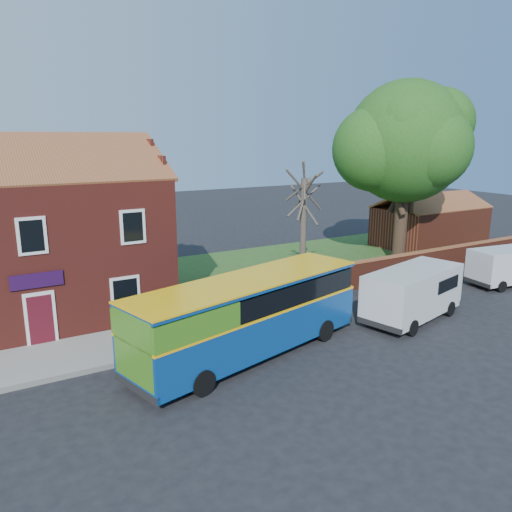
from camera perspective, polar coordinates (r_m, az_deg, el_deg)
ground at (r=18.22m, az=3.40°, el=-13.91°), size 120.00×120.00×0.00m
pavement at (r=21.01m, az=-22.49°, el=-10.92°), size 18.00×3.50×0.12m
kerb at (r=19.42m, az=-21.74°, el=-12.86°), size 18.00×0.15×0.14m
grass_strip at (r=35.39m, az=9.39°, el=-0.32°), size 26.00×12.00×0.04m
shop_building at (r=25.50m, az=-25.05°, el=1.00°), size 12.30×8.13×10.50m
boundary_wall at (r=30.97m, az=16.48°, el=-1.19°), size 22.00×0.38×1.60m
outbuilding at (r=41.30m, az=19.20°, el=3.34°), size 8.20×5.06×4.17m
bus at (r=19.13m, az=-1.55°, el=-6.72°), size 10.54×5.03×3.11m
van_near at (r=24.31m, az=17.48°, el=-3.92°), size 5.88×3.46×2.42m
van_far at (r=32.22m, az=27.07°, el=-0.87°), size 5.09×2.59×2.14m
large_tree at (r=34.10m, az=16.59°, el=11.99°), size 9.75×7.71×11.89m
bare_tree at (r=27.88m, az=5.43°, el=3.29°), size 2.52×3.01×6.73m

